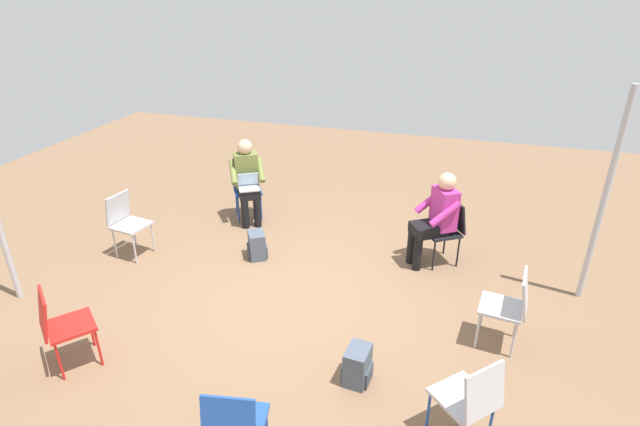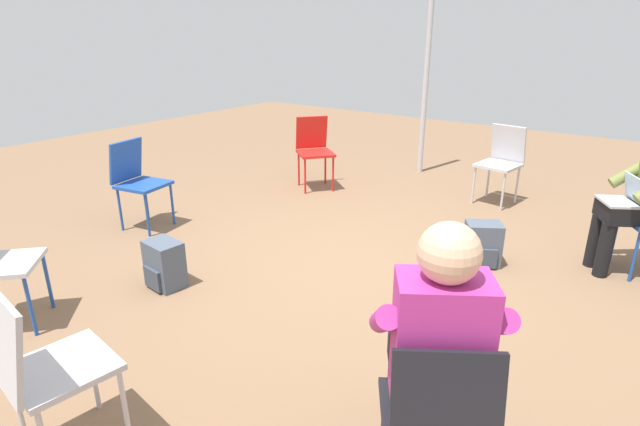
% 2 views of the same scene
% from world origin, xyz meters
% --- Properties ---
extents(ground_plane, '(14.00, 14.00, 0.00)m').
position_xyz_m(ground_plane, '(0.00, 0.00, 0.00)').
color(ground_plane, brown).
extents(chair_southeast, '(0.56, 0.58, 0.85)m').
position_xyz_m(chair_southeast, '(1.40, -1.61, 0.50)').
color(chair_southeast, black).
rests_on(chair_southeast, ground).
extents(chair_west, '(0.50, 0.47, 0.85)m').
position_xyz_m(chair_west, '(-2.20, -0.37, 0.50)').
color(chair_west, '#1E4799').
rests_on(chair_west, ground).
extents(chair_northwest, '(0.58, 0.58, 0.85)m').
position_xyz_m(chair_northwest, '(-1.61, 1.67, 0.50)').
color(chair_northwest, red).
rests_on(chair_northwest, ground).
extents(chair_south, '(0.45, 0.48, 0.85)m').
position_xyz_m(chair_south, '(-0.10, -2.31, 0.50)').
color(chair_south, '#B7B7BC').
rests_on(chair_south, ground).
extents(chair_north, '(0.46, 0.49, 0.85)m').
position_xyz_m(chair_north, '(0.39, 2.42, 0.50)').
color(chair_north, '#B7B7BC').
rests_on(chair_north, ground).
extents(person_in_magenta, '(0.63, 0.63, 1.24)m').
position_xyz_m(person_in_magenta, '(1.31, -1.47, 0.69)').
color(person_in_magenta, black).
rests_on(person_in_magenta, ground).
extents(backpack_near_laptop_user, '(0.34, 0.32, 0.36)m').
position_xyz_m(backpack_near_laptop_user, '(0.78, 0.76, 0.16)').
color(backpack_near_laptop_user, '#475160').
rests_on(backpack_near_laptop_user, ground).
extents(backpack_by_empty_chair, '(0.30, 0.27, 0.36)m').
position_xyz_m(backpack_by_empty_chair, '(-1.02, -1.01, 0.16)').
color(backpack_by_empty_chair, '#475160').
rests_on(backpack_by_empty_chair, ground).
extents(tent_pole_far, '(0.07, 0.07, 2.64)m').
position_xyz_m(tent_pole_far, '(-0.85, 3.05, 1.32)').
color(tent_pole_far, '#B2B2B7').
rests_on(tent_pole_far, ground).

